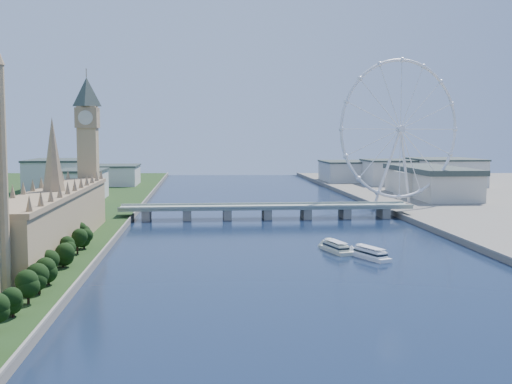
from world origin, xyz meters
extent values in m
plane|color=#172B41|center=(0.00, 0.00, 0.00)|extent=(2000.00, 2000.00, 0.00)
cube|color=tan|center=(-128.00, 170.00, 17.00)|extent=(24.00, 200.00, 28.00)
cone|color=#937A59|center=(-128.00, 170.00, 53.00)|extent=(12.00, 12.00, 40.00)
cube|color=tan|center=(-128.00, 278.00, 43.00)|extent=(13.00, 13.00, 80.00)
cube|color=#937A59|center=(-128.00, 278.00, 75.00)|extent=(15.00, 15.00, 14.00)
pyramid|color=#2D3833|center=(-128.00, 278.00, 103.00)|extent=(20.02, 20.02, 20.00)
cube|color=gray|center=(0.00, 300.00, 8.50)|extent=(220.00, 22.00, 2.00)
cube|color=gray|center=(-90.00, 300.00, 3.75)|extent=(6.00, 20.00, 7.50)
cube|color=gray|center=(-60.00, 300.00, 3.75)|extent=(6.00, 20.00, 7.50)
cube|color=gray|center=(-30.00, 300.00, 3.75)|extent=(6.00, 20.00, 7.50)
cube|color=gray|center=(0.00, 300.00, 3.75)|extent=(6.00, 20.00, 7.50)
cube|color=gray|center=(30.00, 300.00, 3.75)|extent=(6.00, 20.00, 7.50)
cube|color=gray|center=(60.00, 300.00, 3.75)|extent=(6.00, 20.00, 7.50)
cube|color=gray|center=(90.00, 300.00, 3.75)|extent=(6.00, 20.00, 7.50)
torus|color=silver|center=(120.00, 355.00, 68.00)|extent=(113.60, 39.12, 118.60)
cylinder|color=silver|center=(120.00, 355.00, 68.00)|extent=(7.25, 6.61, 6.00)
cube|color=gray|center=(117.00, 365.00, 4.00)|extent=(14.00, 10.00, 2.00)
cube|color=beige|center=(-160.00, 430.00, 16.00)|extent=(40.00, 60.00, 26.00)
cube|color=beige|center=(-200.00, 520.00, 19.00)|extent=(60.00, 80.00, 32.00)
cube|color=beige|center=(-150.00, 600.00, 14.00)|extent=(50.00, 70.00, 22.00)
cube|color=beige|center=(180.00, 580.00, 17.00)|extent=(60.00, 60.00, 28.00)
cube|color=beige|center=(240.00, 560.00, 18.00)|extent=(70.00, 90.00, 30.00)
cube|color=beige|center=(140.00, 640.00, 15.00)|extent=(60.00, 80.00, 24.00)
camera|label=1|loc=(-49.83, -179.18, 63.74)|focal=45.00mm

